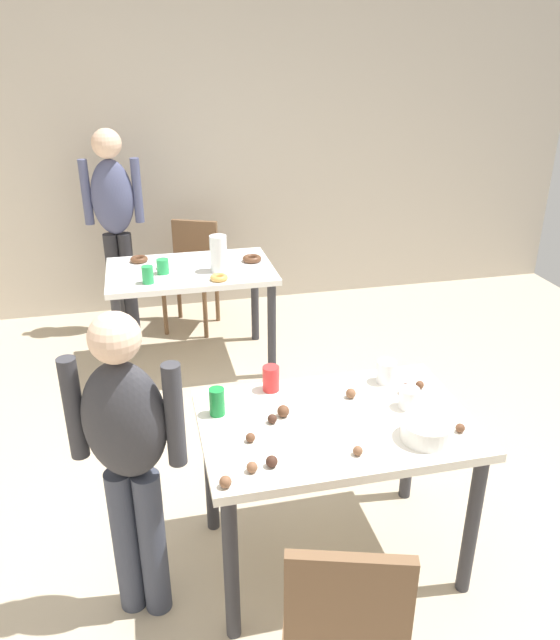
{
  "coord_description": "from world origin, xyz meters",
  "views": [
    {
      "loc": [
        -0.74,
        -2.15,
        2.2
      ],
      "look_at": [
        -0.09,
        0.66,
        0.9
      ],
      "focal_mm": 34.77,
      "sensor_mm": 36.0,
      "label": 1
    }
  ],
  "objects_px": {
    "chair_near_table": "(345,620)",
    "mixing_bowl": "(427,430)",
    "dining_table_near": "(335,441)",
    "person_adult_far": "(114,214)",
    "dining_table_far": "(191,283)",
    "soda_can": "(217,402)",
    "person_girl_near": "(128,449)",
    "pitcher_far": "(218,254)",
    "chair_far_table": "(193,268)"
  },
  "relations": [
    {
      "from": "chair_near_table",
      "to": "soda_can",
      "type": "height_order",
      "value": "soda_can"
    },
    {
      "from": "person_adult_far",
      "to": "dining_table_far",
      "type": "bearing_deg",
      "value": -56.45
    },
    {
      "from": "dining_table_near",
      "to": "pitcher_far",
      "type": "relative_size",
      "value": 4.52
    },
    {
      "from": "dining_table_far",
      "to": "mixing_bowl",
      "type": "relative_size",
      "value": 5.53
    },
    {
      "from": "dining_table_near",
      "to": "person_adult_far",
      "type": "distance_m",
      "value": 2.96
    },
    {
      "from": "chair_near_table",
      "to": "soda_can",
      "type": "distance_m",
      "value": 1.0
    },
    {
      "from": "person_adult_far",
      "to": "chair_far_table",
      "type": "bearing_deg",
      "value": -3.14
    },
    {
      "from": "chair_far_table",
      "to": "person_girl_near",
      "type": "xyz_separation_m",
      "value": [
        -0.51,
        -2.85,
        0.31
      ]
    },
    {
      "from": "person_adult_far",
      "to": "chair_near_table",
      "type": "bearing_deg",
      "value": -78.68
    },
    {
      "from": "dining_table_near",
      "to": "person_girl_near",
      "type": "distance_m",
      "value": 0.87
    },
    {
      "from": "person_adult_far",
      "to": "pitcher_far",
      "type": "relative_size",
      "value": 6.45
    },
    {
      "from": "chair_far_table",
      "to": "pitcher_far",
      "type": "bearing_deg",
      "value": -81.96
    },
    {
      "from": "chair_far_table",
      "to": "person_adult_far",
      "type": "height_order",
      "value": "person_adult_far"
    },
    {
      "from": "dining_table_far",
      "to": "person_adult_far",
      "type": "distance_m",
      "value": 0.96
    },
    {
      "from": "pitcher_far",
      "to": "soda_can",
      "type": "bearing_deg",
      "value": -98.19
    },
    {
      "from": "person_adult_far",
      "to": "soda_can",
      "type": "xyz_separation_m",
      "value": [
        0.43,
        -2.64,
        -0.17
      ]
    },
    {
      "from": "person_adult_far",
      "to": "dining_table_near",
      "type": "bearing_deg",
      "value": -71.94
    },
    {
      "from": "dining_table_near",
      "to": "pitcher_far",
      "type": "bearing_deg",
      "value": 96.49
    },
    {
      "from": "person_girl_near",
      "to": "mixing_bowl",
      "type": "relative_size",
      "value": 6.56
    },
    {
      "from": "dining_table_near",
      "to": "dining_table_far",
      "type": "bearing_deg",
      "value": 101.4
    },
    {
      "from": "chair_near_table",
      "to": "mixing_bowl",
      "type": "distance_m",
      "value": 0.8
    },
    {
      "from": "person_girl_near",
      "to": "mixing_bowl",
      "type": "height_order",
      "value": "person_girl_near"
    },
    {
      "from": "soda_can",
      "to": "pitcher_far",
      "type": "height_order",
      "value": "pitcher_far"
    },
    {
      "from": "dining_table_near",
      "to": "person_girl_near",
      "type": "relative_size",
      "value": 0.83
    },
    {
      "from": "person_adult_far",
      "to": "pitcher_far",
      "type": "height_order",
      "value": "person_adult_far"
    },
    {
      "from": "dining_table_far",
      "to": "soda_can",
      "type": "height_order",
      "value": "soda_can"
    },
    {
      "from": "mixing_bowl",
      "to": "pitcher_far",
      "type": "xyz_separation_m",
      "value": [
        -0.53,
        2.15,
        0.09
      ]
    },
    {
      "from": "mixing_bowl",
      "to": "pitcher_far",
      "type": "relative_size",
      "value": 0.83
    },
    {
      "from": "person_girl_near",
      "to": "person_adult_far",
      "type": "relative_size",
      "value": 0.84
    },
    {
      "from": "dining_table_near",
      "to": "mixing_bowl",
      "type": "height_order",
      "value": "mixing_bowl"
    },
    {
      "from": "chair_near_table",
      "to": "mixing_bowl",
      "type": "xyz_separation_m",
      "value": [
        0.51,
        0.54,
        0.29
      ]
    },
    {
      "from": "dining_table_near",
      "to": "person_adult_far",
      "type": "relative_size",
      "value": 0.7
    },
    {
      "from": "mixing_bowl",
      "to": "soda_can",
      "type": "xyz_separation_m",
      "value": [
        -0.79,
        0.36,
        0.02
      ]
    },
    {
      "from": "dining_table_far",
      "to": "mixing_bowl",
      "type": "distance_m",
      "value": 2.37
    },
    {
      "from": "chair_near_table",
      "to": "mixing_bowl",
      "type": "relative_size",
      "value": 4.2
    },
    {
      "from": "pitcher_far",
      "to": "person_adult_far",
      "type": "bearing_deg",
      "value": 129.09
    },
    {
      "from": "soda_can",
      "to": "mixing_bowl",
      "type": "bearing_deg",
      "value": -24.73
    },
    {
      "from": "chair_far_table",
      "to": "mixing_bowl",
      "type": "distance_m",
      "value": 3.05
    },
    {
      "from": "person_girl_near",
      "to": "pitcher_far",
      "type": "xyz_separation_m",
      "value": [
        0.63,
        2.03,
        0.07
      ]
    },
    {
      "from": "soda_can",
      "to": "person_adult_far",
      "type": "bearing_deg",
      "value": 99.3
    },
    {
      "from": "dining_table_near",
      "to": "chair_near_table",
      "type": "relative_size",
      "value": 1.3
    },
    {
      "from": "chair_far_table",
      "to": "mixing_bowl",
      "type": "xyz_separation_m",
      "value": [
        0.65,
        -2.97,
        0.29
      ]
    },
    {
      "from": "chair_far_table",
      "to": "soda_can",
      "type": "xyz_separation_m",
      "value": [
        -0.14,
        -2.61,
        0.31
      ]
    },
    {
      "from": "chair_near_table",
      "to": "person_girl_near",
      "type": "height_order",
      "value": "person_girl_near"
    },
    {
      "from": "dining_table_near",
      "to": "chair_far_table",
      "type": "height_order",
      "value": "chair_far_table"
    },
    {
      "from": "dining_table_near",
      "to": "mixing_bowl",
      "type": "relative_size",
      "value": 5.47
    },
    {
      "from": "soda_can",
      "to": "dining_table_near",
      "type": "bearing_deg",
      "value": -18.01
    },
    {
      "from": "mixing_bowl",
      "to": "pitcher_far",
      "type": "bearing_deg",
      "value": 103.84
    },
    {
      "from": "chair_far_table",
      "to": "mixing_bowl",
      "type": "relative_size",
      "value": 4.2
    },
    {
      "from": "chair_near_table",
      "to": "chair_far_table",
      "type": "xyz_separation_m",
      "value": [
        -0.13,
        3.51,
        0.0
      ]
    }
  ]
}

